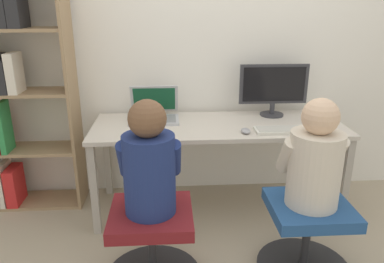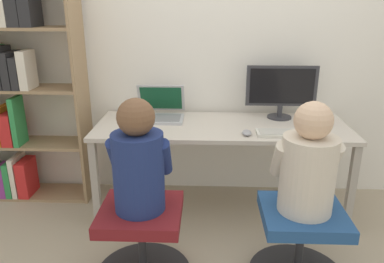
{
  "view_description": "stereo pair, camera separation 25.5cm",
  "coord_description": "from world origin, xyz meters",
  "px_view_note": "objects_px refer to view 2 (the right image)",
  "views": [
    {
      "loc": [
        -0.37,
        -2.3,
        1.56
      ],
      "look_at": [
        -0.21,
        0.11,
        0.73
      ],
      "focal_mm": 35.0,
      "sensor_mm": 36.0,
      "label": 1
    },
    {
      "loc": [
        -0.11,
        -2.3,
        1.56
      ],
      "look_at": [
        -0.21,
        0.11,
        0.73
      ],
      "focal_mm": 35.0,
      "sensor_mm": 36.0,
      "label": 2
    }
  ],
  "objects_px": {
    "office_chair_left": "(300,243)",
    "office_chair_right": "(142,242)",
    "person_at_monitor": "(308,165)",
    "bookshelf": "(8,85)",
    "keyboard": "(289,133)",
    "desktop_monitor": "(281,90)",
    "laptop": "(160,112)",
    "person_at_laptop": "(138,162)"
  },
  "relations": [
    {
      "from": "person_at_monitor",
      "to": "bookshelf",
      "type": "xyz_separation_m",
      "value": [
        -2.09,
        0.93,
        0.22
      ]
    },
    {
      "from": "office_chair_right",
      "to": "office_chair_left",
      "type": "bearing_deg",
      "value": 1.24
    },
    {
      "from": "bookshelf",
      "to": "person_at_laptop",
      "type": "bearing_deg",
      "value": -39.01
    },
    {
      "from": "desktop_monitor",
      "to": "person_at_monitor",
      "type": "relative_size",
      "value": 0.87
    },
    {
      "from": "keyboard",
      "to": "desktop_monitor",
      "type": "bearing_deg",
      "value": 89.11
    },
    {
      "from": "office_chair_left",
      "to": "person_at_monitor",
      "type": "distance_m",
      "value": 0.49
    },
    {
      "from": "laptop",
      "to": "office_chair_left",
      "type": "height_order",
      "value": "laptop"
    },
    {
      "from": "keyboard",
      "to": "bookshelf",
      "type": "relative_size",
      "value": 0.24
    },
    {
      "from": "person_at_monitor",
      "to": "person_at_laptop",
      "type": "height_order",
      "value": "person_at_laptop"
    },
    {
      "from": "desktop_monitor",
      "to": "person_at_laptop",
      "type": "bearing_deg",
      "value": -133.09
    },
    {
      "from": "desktop_monitor",
      "to": "keyboard",
      "type": "relative_size",
      "value": 1.23
    },
    {
      "from": "desktop_monitor",
      "to": "person_at_monitor",
      "type": "xyz_separation_m",
      "value": [
        -0.02,
        -0.98,
        -0.19
      ]
    },
    {
      "from": "laptop",
      "to": "bookshelf",
      "type": "xyz_separation_m",
      "value": [
        -1.18,
        -0.01,
        0.21
      ]
    },
    {
      "from": "laptop",
      "to": "office_chair_right",
      "type": "xyz_separation_m",
      "value": [
        0.0,
        -0.96,
        -0.51
      ]
    },
    {
      "from": "bookshelf",
      "to": "laptop",
      "type": "bearing_deg",
      "value": 0.25
    },
    {
      "from": "office_chair_right",
      "to": "bookshelf",
      "type": "distance_m",
      "value": 1.68
    },
    {
      "from": "laptop",
      "to": "bookshelf",
      "type": "bearing_deg",
      "value": -179.75
    },
    {
      "from": "person_at_monitor",
      "to": "office_chair_left",
      "type": "bearing_deg",
      "value": -90.0
    },
    {
      "from": "keyboard",
      "to": "person_at_monitor",
      "type": "bearing_deg",
      "value": -91.6
    },
    {
      "from": "bookshelf",
      "to": "office_chair_left",
      "type": "bearing_deg",
      "value": -24.17
    },
    {
      "from": "laptop",
      "to": "person_at_laptop",
      "type": "xyz_separation_m",
      "value": [
        0.0,
        -0.96,
        -0.01
      ]
    },
    {
      "from": "keyboard",
      "to": "person_at_laptop",
      "type": "xyz_separation_m",
      "value": [
        -0.93,
        -0.6,
        0.03
      ]
    },
    {
      "from": "laptop",
      "to": "bookshelf",
      "type": "height_order",
      "value": "bookshelf"
    },
    {
      "from": "laptop",
      "to": "office_chair_left",
      "type": "xyz_separation_m",
      "value": [
        0.92,
        -0.94,
        -0.51
      ]
    },
    {
      "from": "keyboard",
      "to": "office_chair_right",
      "type": "height_order",
      "value": "keyboard"
    },
    {
      "from": "keyboard",
      "to": "office_chair_left",
      "type": "distance_m",
      "value": 0.75
    },
    {
      "from": "office_chair_left",
      "to": "office_chair_right",
      "type": "distance_m",
      "value": 0.91
    },
    {
      "from": "keyboard",
      "to": "office_chair_left",
      "type": "relative_size",
      "value": 0.78
    },
    {
      "from": "keyboard",
      "to": "office_chair_left",
      "type": "xyz_separation_m",
      "value": [
        -0.02,
        -0.58,
        -0.47
      ]
    },
    {
      "from": "desktop_monitor",
      "to": "office_chair_right",
      "type": "xyz_separation_m",
      "value": [
        -0.94,
        -1.0,
        -0.68
      ]
    },
    {
      "from": "office_chair_right",
      "to": "bookshelf",
      "type": "xyz_separation_m",
      "value": [
        -1.18,
        0.96,
        0.72
      ]
    },
    {
      "from": "laptop",
      "to": "keyboard",
      "type": "height_order",
      "value": "laptop"
    },
    {
      "from": "person_at_laptop",
      "to": "person_at_monitor",
      "type": "bearing_deg",
      "value": 1.24
    },
    {
      "from": "keyboard",
      "to": "bookshelf",
      "type": "bearing_deg",
      "value": 170.47
    },
    {
      "from": "office_chair_right",
      "to": "laptop",
      "type": "bearing_deg",
      "value": 90.11
    },
    {
      "from": "desktop_monitor",
      "to": "bookshelf",
      "type": "xyz_separation_m",
      "value": [
        -2.11,
        -0.05,
        0.04
      ]
    },
    {
      "from": "office_chair_right",
      "to": "bookshelf",
      "type": "height_order",
      "value": "bookshelf"
    },
    {
      "from": "office_chair_left",
      "to": "person_at_monitor",
      "type": "relative_size",
      "value": 0.9
    },
    {
      "from": "laptop",
      "to": "bookshelf",
      "type": "distance_m",
      "value": 1.19
    },
    {
      "from": "office_chair_left",
      "to": "office_chair_right",
      "type": "relative_size",
      "value": 1.0
    },
    {
      "from": "office_chair_right",
      "to": "person_at_laptop",
      "type": "distance_m",
      "value": 0.5
    },
    {
      "from": "person_at_monitor",
      "to": "bookshelf",
      "type": "height_order",
      "value": "bookshelf"
    }
  ]
}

